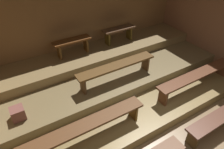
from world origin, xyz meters
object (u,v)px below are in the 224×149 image
(bench_upper_right, at_px, (119,32))
(bench_lower_right, at_px, (197,76))
(bench_upper_left, at_px, (72,43))
(bench_middle_center, at_px, (117,67))
(wooden_crate_middle, at_px, (18,113))
(bench_floor_right, at_px, (213,123))
(bench_lower_left, at_px, (86,127))

(bench_upper_right, bearing_deg, bench_lower_right, -72.06)
(bench_lower_right, xyz_separation_m, bench_upper_left, (-2.18, 2.30, 0.43))
(bench_middle_center, height_order, bench_upper_right, bench_upper_right)
(bench_middle_center, xyz_separation_m, bench_upper_left, (-0.55, 1.28, 0.20))
(wooden_crate_middle, bearing_deg, bench_lower_right, -13.91)
(bench_floor_right, distance_m, bench_middle_center, 2.30)
(bench_floor_right, bearing_deg, bench_upper_right, 91.40)
(bench_lower_right, relative_size, wooden_crate_middle, 9.55)
(bench_lower_left, height_order, bench_upper_right, bench_upper_right)
(bench_middle_center, relative_size, bench_upper_right, 2.01)
(bench_middle_center, relative_size, bench_upper_left, 2.01)
(bench_upper_left, bearing_deg, bench_middle_center, -66.79)
(bench_upper_left, bearing_deg, wooden_crate_middle, -141.96)
(bench_lower_left, height_order, bench_middle_center, bench_middle_center)
(bench_floor_right, relative_size, bench_lower_left, 0.55)
(bench_floor_right, relative_size, bench_lower_right, 0.55)
(bench_lower_right, bearing_deg, bench_floor_right, -123.28)
(bench_floor_right, height_order, bench_middle_center, bench_middle_center)
(bench_floor_right, bearing_deg, wooden_crate_middle, 148.51)
(bench_lower_left, xyz_separation_m, bench_middle_center, (1.29, 1.02, 0.23))
(bench_lower_right, xyz_separation_m, bench_upper_right, (-0.74, 2.30, 0.43))
(bench_lower_right, bearing_deg, wooden_crate_middle, 166.09)
(bench_lower_left, relative_size, bench_upper_right, 2.38)
(wooden_crate_middle, bearing_deg, bench_upper_left, 38.04)
(bench_floor_right, xyz_separation_m, bench_upper_right, (-0.08, 3.31, 0.70))
(bench_floor_right, bearing_deg, bench_middle_center, 115.39)
(bench_middle_center, bearing_deg, bench_floor_right, -64.61)
(bench_lower_left, bearing_deg, bench_floor_right, -24.13)
(bench_upper_left, bearing_deg, bench_upper_right, 0.00)
(bench_upper_left, xyz_separation_m, wooden_crate_middle, (-1.71, -1.34, -0.43))
(bench_floor_right, relative_size, bench_middle_center, 0.65)
(bench_upper_left, distance_m, wooden_crate_middle, 2.21)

